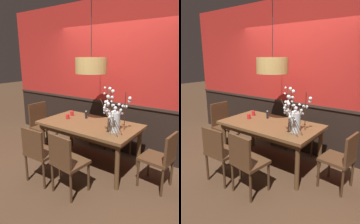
# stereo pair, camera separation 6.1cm
# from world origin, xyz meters

# --- Properties ---
(ground_plane) EXTENTS (24.00, 24.00, 0.00)m
(ground_plane) POSITION_xyz_m (0.00, 0.00, 0.00)
(ground_plane) COLOR #4C3321
(back_wall) EXTENTS (5.67, 0.14, 2.96)m
(back_wall) POSITION_xyz_m (0.00, 0.82, 1.47)
(back_wall) COLOR black
(back_wall) RESTS_ON ground
(dining_table) EXTENTS (1.73, 0.97, 0.77)m
(dining_table) POSITION_xyz_m (0.00, 0.00, 0.69)
(dining_table) COLOR brown
(dining_table) RESTS_ON ground
(chair_near_side_left) EXTENTS (0.45, 0.41, 0.89)m
(chair_near_side_left) POSITION_xyz_m (-0.29, -0.91, 0.52)
(chair_near_side_left) COLOR #4C301C
(chair_near_side_left) RESTS_ON ground
(chair_far_side_right) EXTENTS (0.45, 0.40, 0.96)m
(chair_far_side_right) POSITION_xyz_m (0.30, 0.93, 0.54)
(chair_far_side_right) COLOR #4C301C
(chair_far_side_right) RESTS_ON ground
(chair_near_side_right) EXTENTS (0.47, 0.45, 0.90)m
(chair_near_side_right) POSITION_xyz_m (0.24, -0.89, 0.52)
(chair_near_side_right) COLOR #4C301C
(chair_near_side_right) RESTS_ON ground
(chair_far_side_left) EXTENTS (0.46, 0.43, 0.89)m
(chair_far_side_left) POSITION_xyz_m (-0.26, 0.89, 0.51)
(chair_far_side_left) COLOR #4C301C
(chair_far_side_left) RESTS_ON ground
(chair_head_east_end) EXTENTS (0.47, 0.45, 0.87)m
(chair_head_east_end) POSITION_xyz_m (1.26, 0.01, 0.50)
(chair_head_east_end) COLOR #4C301C
(chair_head_east_end) RESTS_ON ground
(chair_head_west_end) EXTENTS (0.41, 0.48, 0.96)m
(chair_head_west_end) POSITION_xyz_m (-1.25, -0.00, 0.54)
(chair_head_west_end) COLOR #4C301C
(chair_head_west_end) RESTS_ON ground
(vase_with_blossoms) EXTENTS (0.40, 0.57, 0.71)m
(vase_with_blossoms) POSITION_xyz_m (0.55, -0.13, 0.98)
(vase_with_blossoms) COLOR silver
(vase_with_blossoms) RESTS_ON dining_table
(candle_holder_nearer_center) EXTENTS (0.07, 0.07, 0.09)m
(candle_holder_nearer_center) POSITION_xyz_m (-0.49, -0.03, 0.82)
(candle_holder_nearer_center) COLOR red
(candle_holder_nearer_center) RESTS_ON dining_table
(candle_holder_nearer_edge) EXTENTS (0.07, 0.07, 0.09)m
(candle_holder_nearer_edge) POSITION_xyz_m (-0.57, 0.19, 0.82)
(candle_holder_nearer_edge) COLOR red
(candle_holder_nearer_edge) RESTS_ON dining_table
(condiment_bottle) EXTENTS (0.04, 0.04, 0.15)m
(condiment_bottle) POSITION_xyz_m (-0.22, 0.19, 0.84)
(condiment_bottle) COLOR black
(condiment_bottle) RESTS_ON dining_table
(pendant_lamp) EXTENTS (0.54, 0.54, 1.34)m
(pendant_lamp) POSITION_xyz_m (-0.03, 0.09, 1.75)
(pendant_lamp) COLOR tan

